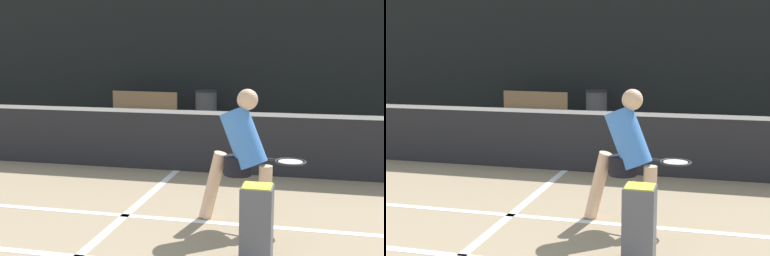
% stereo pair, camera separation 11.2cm
% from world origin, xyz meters
% --- Properties ---
extents(court_service_line, '(8.25, 0.10, 0.01)m').
position_xyz_m(court_service_line, '(0.00, 4.34, 0.00)').
color(court_service_line, white).
rests_on(court_service_line, ground).
extents(court_center_mark, '(0.10, 3.49, 0.01)m').
position_xyz_m(court_center_mark, '(0.00, 4.85, 0.00)').
color(court_center_mark, white).
rests_on(court_center_mark, ground).
extents(net, '(11.09, 0.09, 1.07)m').
position_xyz_m(net, '(0.00, 6.59, 0.51)').
color(net, slate).
rests_on(net, ground).
extents(fence_back, '(24.00, 0.06, 3.29)m').
position_xyz_m(fence_back, '(0.00, 11.14, 1.64)').
color(fence_back, black).
rests_on(fence_back, ground).
extents(player_practicing, '(1.23, 0.51, 1.49)m').
position_xyz_m(player_practicing, '(1.34, 4.38, 0.80)').
color(player_practicing, '#DBAD84').
rests_on(player_practicing, ground).
extents(tennis_ball_scattered_5, '(0.07, 0.07, 0.07)m').
position_xyz_m(tennis_ball_scattered_5, '(1.17, 6.00, 0.03)').
color(tennis_ball_scattered_5, '#D1E033').
rests_on(tennis_ball_scattered_5, ground).
extents(ball_hopper, '(0.28, 0.28, 0.71)m').
position_xyz_m(ball_hopper, '(1.62, 3.40, 0.37)').
color(ball_hopper, '#4C4C51').
rests_on(ball_hopper, ground).
extents(courtside_bench, '(1.60, 0.49, 0.86)m').
position_xyz_m(courtside_bench, '(-1.80, 10.26, 0.47)').
color(courtside_bench, olive).
rests_on(courtside_bench, ground).
extents(trash_bin, '(0.50, 0.50, 0.92)m').
position_xyz_m(trash_bin, '(-0.36, 10.41, 0.46)').
color(trash_bin, '#3F3F42').
rests_on(trash_bin, ground).
extents(parked_car, '(1.77, 4.33, 1.31)m').
position_xyz_m(parked_car, '(-2.97, 13.45, 0.56)').
color(parked_car, silver).
rests_on(parked_car, ground).
extents(building_far, '(36.00, 2.40, 5.49)m').
position_xyz_m(building_far, '(0.00, 30.04, 2.75)').
color(building_far, '#B2ADA3').
rests_on(building_far, ground).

